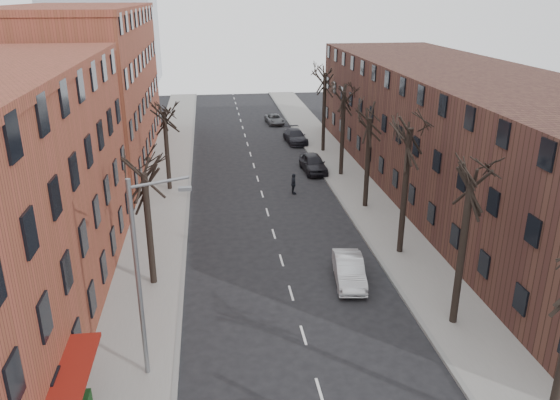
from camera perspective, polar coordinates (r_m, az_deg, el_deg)
name	(u,v)px	position (r m, az deg, el deg)	size (l,w,h in m)	color
sidewalk_left	(166,186)	(47.79, -11.84, 1.49)	(4.00, 90.00, 0.15)	gray
sidewalk_right	(348,178)	(49.13, 7.09, 2.32)	(4.00, 90.00, 0.15)	gray
building_left_far	(81,89)	(56.01, -20.10, 10.82)	(12.00, 28.00, 14.00)	brown
building_right	(464,135)	(46.01, 18.69, 6.49)	(12.00, 50.00, 10.00)	#472A21
tree_right_b	(452,324)	(29.39, 17.57, -12.21)	(5.20, 5.20, 10.80)	black
tree_right_c	(399,253)	(35.78, 12.36, -5.44)	(5.20, 5.20, 11.60)	black
tree_right_d	(365,207)	(42.72, 8.86, -0.77)	(5.20, 5.20, 10.00)	black
tree_right_e	(341,175)	(49.98, 6.36, 2.58)	(5.20, 5.20, 10.80)	black
tree_right_f	(323,152)	(57.43, 4.50, 5.07)	(5.20, 5.20, 11.60)	black
tree_left_a	(154,284)	(32.26, -13.01, -8.57)	(5.20, 5.20, 9.50)	black
tree_left_b	(170,190)	(46.84, -11.42, 1.03)	(5.20, 5.20, 9.50)	black
streetlight	(142,272)	(22.84, -14.24, -7.34)	(2.45, 0.22, 9.03)	slate
silver_sedan	(349,270)	(31.60, 7.23, -7.29)	(1.57, 4.49, 1.48)	#B9BCC0
parked_car_near	(313,163)	(50.55, 3.49, 3.87)	(1.95, 4.85, 1.65)	black
parked_car_mid	(295,136)	(60.60, 1.61, 6.68)	(2.05, 5.03, 1.46)	black
parked_car_far	(275,119)	(69.66, -0.57, 8.43)	(1.93, 4.18, 1.16)	#54575B
pedestrian_crossing	(294,184)	(44.76, 1.42, 1.69)	(1.02, 0.42, 1.74)	black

